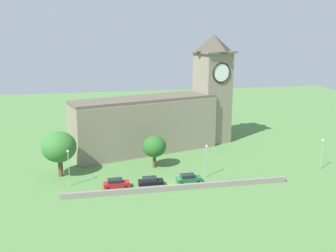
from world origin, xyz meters
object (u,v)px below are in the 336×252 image
(car_green, at_px, (189,178))
(tree_by_tower, at_px, (59,147))
(car_black, at_px, (151,182))
(streetlamp_west_end, at_px, (68,162))
(car_red, at_px, (116,183))
(streetlamp_central, at_px, (322,149))
(streetlamp_west_mid, at_px, (206,156))
(tree_riverside_east, at_px, (154,146))
(church, at_px, (164,114))

(car_green, xyz_separation_m, tree_by_tower, (-23.61, 8.23, 5.03))
(car_black, relative_size, streetlamp_west_end, 0.68)
(car_red, xyz_separation_m, streetlamp_central, (41.79, 1.83, 3.42))
(car_green, relative_size, tree_by_tower, 0.52)
(car_red, height_order, streetlamp_west_mid, streetlamp_west_mid)
(streetlamp_west_end, distance_m, tree_riverside_east, 18.15)
(car_green, height_order, tree_riverside_east, tree_riverside_east)
(car_black, xyz_separation_m, streetlamp_central, (35.55, 2.08, 3.45))
(church, distance_m, streetlamp_west_mid, 21.43)
(streetlamp_west_end, xyz_separation_m, streetlamp_west_mid, (25.69, -0.63, -0.21))
(car_red, height_order, car_green, car_red)
(car_black, relative_size, streetlamp_west_mid, 0.71)
(church, relative_size, streetlamp_central, 6.39)
(car_black, xyz_separation_m, streetlamp_west_end, (-14.49, 2.86, 3.74))
(streetlamp_central, xyz_separation_m, tree_by_tower, (-51.97, 6.28, 1.58))
(tree_by_tower, bearing_deg, tree_riverside_east, 4.13)
(tree_by_tower, xyz_separation_m, tree_riverside_east, (18.74, 1.35, -1.38))
(church, height_order, tree_by_tower, church)
(streetlamp_west_end, xyz_separation_m, streetlamp_central, (50.04, -0.78, -0.28))
(streetlamp_central, bearing_deg, streetlamp_west_end, 179.11)
(church, xyz_separation_m, car_red, (-13.04, -22.57, -7.47))
(church, xyz_separation_m, car_black, (-6.80, -22.82, -7.50))
(church, distance_m, car_green, 23.90)
(tree_by_tower, bearing_deg, church, 31.91)
(car_green, xyz_separation_m, streetlamp_west_end, (-21.68, 2.73, 3.73))
(church, distance_m, car_black, 24.97)
(streetlamp_central, bearing_deg, church, 144.18)
(tree_riverside_east, bearing_deg, streetlamp_west_mid, -40.11)
(church, bearing_deg, car_black, -106.60)
(church, height_order, streetlamp_west_end, church)
(car_red, distance_m, car_green, 13.43)
(streetlamp_west_mid, xyz_separation_m, tree_by_tower, (-27.62, 6.13, 1.50))
(car_green, distance_m, tree_riverside_east, 11.36)
(church, height_order, streetlamp_central, church)
(streetlamp_central, height_order, tree_by_tower, tree_by_tower)
(car_red, relative_size, streetlamp_central, 0.74)
(church, height_order, car_red, church)
(car_red, bearing_deg, tree_riverside_east, 47.90)
(church, distance_m, tree_by_tower, 27.47)
(tree_by_tower, distance_m, tree_riverside_east, 18.84)
(car_red, xyz_separation_m, tree_riverside_east, (8.55, 9.46, 3.63))
(streetlamp_west_mid, bearing_deg, tree_riverside_east, 139.89)
(church, xyz_separation_m, car_green, (0.38, -22.69, -7.50))
(car_green, bearing_deg, streetlamp_west_end, 172.83)
(streetlamp_west_mid, height_order, streetlamp_central, streetlamp_west_mid)
(church, distance_m, streetlamp_west_end, 29.43)
(car_green, distance_m, tree_by_tower, 25.51)
(car_red, relative_size, streetlamp_west_end, 0.69)
(streetlamp_west_end, relative_size, tree_riverside_east, 1.01)
(tree_by_tower, bearing_deg, streetlamp_central, -6.89)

